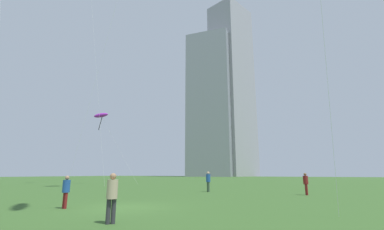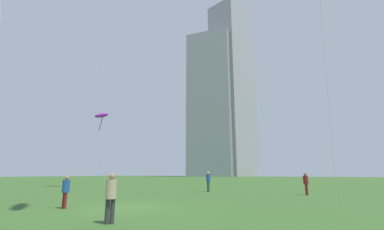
{
  "view_description": "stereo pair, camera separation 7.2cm",
  "coord_description": "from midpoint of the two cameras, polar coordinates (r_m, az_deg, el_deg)",
  "views": [
    {
      "loc": [
        9.62,
        -10.43,
        1.68
      ],
      "look_at": [
        -0.89,
        8.48,
        6.53
      ],
      "focal_mm": 24.44,
      "sensor_mm": 36.0,
      "label": 1
    },
    {
      "loc": [
        9.68,
        -10.39,
        1.68
      ],
      "look_at": [
        -0.89,
        8.48,
        6.53
      ],
      "focal_mm": 24.44,
      "sensor_mm": 36.0,
      "label": 2
    }
  ],
  "objects": [
    {
      "name": "person_standing_1",
      "position": [
        14.79,
        -25.73,
        -14.42
      ],
      "size": [
        0.35,
        0.35,
        1.57
      ],
      "rotation": [
        0.0,
        0.0,
        2.94
      ],
      "color": "maroon",
      "rests_on": "ground"
    },
    {
      "name": "person_standing_3",
      "position": [
        9.87,
        -17.08,
        -16.18
      ],
      "size": [
        0.37,
        0.37,
        1.69
      ],
      "rotation": [
        0.0,
        0.0,
        0.88
      ],
      "color": "#2D2D33",
      "rests_on": "ground"
    },
    {
      "name": "distant_highrise_0",
      "position": [
        164.72,
        8.9,
        5.91
      ],
      "size": [
        24.24,
        28.01,
        107.28
      ],
      "primitive_type": "cube",
      "rotation": [
        0.0,
        0.0,
        -0.27
      ],
      "color": "#939399",
      "rests_on": "ground"
    },
    {
      "name": "person_standing_0",
      "position": [
        25.41,
        3.68,
        -13.99
      ],
      "size": [
        0.41,
        0.41,
        1.85
      ],
      "rotation": [
        0.0,
        0.0,
        2.65
      ],
      "color": "#3F593F",
      "rests_on": "ground"
    },
    {
      "name": "distant_highrise_1",
      "position": [
        151.79,
        4.11,
        2.7
      ],
      "size": [
        26.71,
        18.41,
        83.49
      ],
      "primitive_type": "cube",
      "rotation": [
        0.0,
        0.0,
        0.15
      ],
      "color": "gray",
      "rests_on": "ground"
    },
    {
      "name": "ground",
      "position": [
        14.3,
        -14.27,
        -19.0
      ],
      "size": [
        280.0,
        280.0,
        0.0
      ],
      "primitive_type": "plane",
      "color": "#335623"
    },
    {
      "name": "person_standing_2",
      "position": [
        23.32,
        23.69,
        -13.29
      ],
      "size": [
        0.38,
        0.38,
        1.72
      ],
      "rotation": [
        0.0,
        0.0,
        5.12
      ],
      "color": "maroon",
      "rests_on": "ground"
    },
    {
      "name": "kite_flying_4",
      "position": [
        47.21,
        -19.11,
        -0.11
      ],
      "size": [
        7.17,
        4.18,
        11.83
      ],
      "color": "silver",
      "rests_on": "ground"
    }
  ]
}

